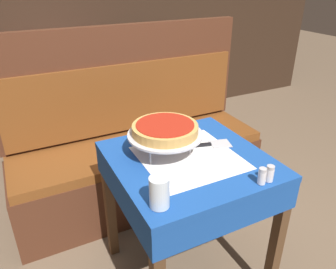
{
  "coord_description": "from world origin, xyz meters",
  "views": [
    {
      "loc": [
        -0.68,
        -1.13,
        1.52
      ],
      "look_at": [
        -0.08,
        0.06,
        0.85
      ],
      "focal_mm": 35.0,
      "sensor_mm": 36.0,
      "label": 1
    }
  ],
  "objects_px": {
    "dining_table_front": "(189,177)",
    "pizza_server": "(207,145)",
    "dining_table_rear": "(64,84)",
    "condiment_caddy": "(65,70)",
    "pepper_shaker": "(270,174)",
    "booth_bench": "(138,156)",
    "deep_dish_pizza": "(165,129)",
    "salt_shaker": "(262,176)",
    "pizza_pan_stand": "(165,135)",
    "water_glass_near": "(159,192)"
  },
  "relations": [
    {
      "from": "booth_bench",
      "to": "pizza_pan_stand",
      "type": "bearing_deg",
      "value": -99.41
    },
    {
      "from": "booth_bench",
      "to": "water_glass_near",
      "type": "relative_size",
      "value": 13.87
    },
    {
      "from": "dining_table_front",
      "to": "pepper_shaker",
      "type": "xyz_separation_m",
      "value": [
        0.2,
        -0.31,
        0.14
      ]
    },
    {
      "from": "booth_bench",
      "to": "pepper_shaker",
      "type": "bearing_deg",
      "value": -80.76
    },
    {
      "from": "booth_bench",
      "to": "deep_dish_pizza",
      "type": "bearing_deg",
      "value": -99.41
    },
    {
      "from": "condiment_caddy",
      "to": "pepper_shaker",
      "type": "bearing_deg",
      "value": -76.58
    },
    {
      "from": "pizza_server",
      "to": "pepper_shaker",
      "type": "bearing_deg",
      "value": -80.09
    },
    {
      "from": "booth_bench",
      "to": "pizza_server",
      "type": "relative_size",
      "value": 6.38
    },
    {
      "from": "booth_bench",
      "to": "pepper_shaker",
      "type": "relative_size",
      "value": 23.82
    },
    {
      "from": "dining_table_rear",
      "to": "condiment_caddy",
      "type": "xyz_separation_m",
      "value": [
        0.01,
        -0.12,
        0.15
      ]
    },
    {
      "from": "pizza_pan_stand",
      "to": "water_glass_near",
      "type": "height_order",
      "value": "water_glass_near"
    },
    {
      "from": "water_glass_near",
      "to": "salt_shaker",
      "type": "height_order",
      "value": "water_glass_near"
    },
    {
      "from": "water_glass_near",
      "to": "condiment_caddy",
      "type": "relative_size",
      "value": 0.78
    },
    {
      "from": "booth_bench",
      "to": "pepper_shaker",
      "type": "distance_m",
      "value": 1.15
    },
    {
      "from": "pizza_server",
      "to": "water_glass_near",
      "type": "height_order",
      "value": "water_glass_near"
    },
    {
      "from": "pizza_pan_stand",
      "to": "booth_bench",
      "type": "bearing_deg",
      "value": 80.59
    },
    {
      "from": "booth_bench",
      "to": "condiment_caddy",
      "type": "bearing_deg",
      "value": 108.48
    },
    {
      "from": "deep_dish_pizza",
      "to": "salt_shaker",
      "type": "distance_m",
      "value": 0.47
    },
    {
      "from": "deep_dish_pizza",
      "to": "pepper_shaker",
      "type": "xyz_separation_m",
      "value": [
        0.28,
        -0.4,
        -0.09
      ]
    },
    {
      "from": "dining_table_front",
      "to": "salt_shaker",
      "type": "height_order",
      "value": "salt_shaker"
    },
    {
      "from": "dining_table_front",
      "to": "deep_dish_pizza",
      "type": "height_order",
      "value": "deep_dish_pizza"
    },
    {
      "from": "booth_bench",
      "to": "water_glass_near",
      "type": "xyz_separation_m",
      "value": [
        -0.3,
        -1.0,
        0.46
      ]
    },
    {
      "from": "water_glass_near",
      "to": "pepper_shaker",
      "type": "height_order",
      "value": "water_glass_near"
    },
    {
      "from": "pizza_pan_stand",
      "to": "condiment_caddy",
      "type": "xyz_separation_m",
      "value": [
        -0.17,
        1.5,
        -0.05
      ]
    },
    {
      "from": "dining_table_front",
      "to": "water_glass_near",
      "type": "xyz_separation_m",
      "value": [
        -0.27,
        -0.25,
        0.17
      ]
    },
    {
      "from": "booth_bench",
      "to": "pizza_server",
      "type": "bearing_deg",
      "value": -81.13
    },
    {
      "from": "dining_table_front",
      "to": "pizza_server",
      "type": "height_order",
      "value": "pizza_server"
    },
    {
      "from": "water_glass_near",
      "to": "pepper_shaker",
      "type": "relative_size",
      "value": 1.72
    },
    {
      "from": "pepper_shaker",
      "to": "dining_table_rear",
      "type": "bearing_deg",
      "value": 102.84
    },
    {
      "from": "dining_table_rear",
      "to": "pizza_server",
      "type": "relative_size",
      "value": 2.94
    },
    {
      "from": "salt_shaker",
      "to": "condiment_caddy",
      "type": "xyz_separation_m",
      "value": [
        -0.41,
        1.9,
        0.01
      ]
    },
    {
      "from": "booth_bench",
      "to": "condiment_caddy",
      "type": "height_order",
      "value": "booth_bench"
    },
    {
      "from": "pizza_pan_stand",
      "to": "salt_shaker",
      "type": "xyz_separation_m",
      "value": [
        0.24,
        -0.4,
        -0.06
      ]
    },
    {
      "from": "dining_table_rear",
      "to": "pepper_shaker",
      "type": "height_order",
      "value": "pepper_shaker"
    },
    {
      "from": "deep_dish_pizza",
      "to": "pepper_shaker",
      "type": "distance_m",
      "value": 0.5
    },
    {
      "from": "dining_table_rear",
      "to": "booth_bench",
      "type": "distance_m",
      "value": 1.04
    },
    {
      "from": "booth_bench",
      "to": "water_glass_near",
      "type": "height_order",
      "value": "booth_bench"
    },
    {
      "from": "booth_bench",
      "to": "salt_shaker",
      "type": "xyz_separation_m",
      "value": [
        0.13,
        -1.06,
        0.43
      ]
    },
    {
      "from": "salt_shaker",
      "to": "pizza_pan_stand",
      "type": "bearing_deg",
      "value": 121.23
    },
    {
      "from": "booth_bench",
      "to": "pizza_server",
      "type": "xyz_separation_m",
      "value": [
        0.11,
        -0.69,
        0.4
      ]
    },
    {
      "from": "pepper_shaker",
      "to": "deep_dish_pizza",
      "type": "bearing_deg",
      "value": 125.31
    },
    {
      "from": "booth_bench",
      "to": "deep_dish_pizza",
      "type": "xyz_separation_m",
      "value": [
        -0.11,
        -0.66,
        0.52
      ]
    },
    {
      "from": "dining_table_rear",
      "to": "pepper_shaker",
      "type": "relative_size",
      "value": 10.98
    },
    {
      "from": "pizza_server",
      "to": "condiment_caddy",
      "type": "distance_m",
      "value": 1.57
    },
    {
      "from": "dining_table_rear",
      "to": "pizza_server",
      "type": "bearing_deg",
      "value": -76.51
    },
    {
      "from": "pizza_pan_stand",
      "to": "pizza_server",
      "type": "bearing_deg",
      "value": -6.8
    },
    {
      "from": "dining_table_rear",
      "to": "pizza_pan_stand",
      "type": "bearing_deg",
      "value": -83.73
    },
    {
      "from": "booth_bench",
      "to": "salt_shaker",
      "type": "relative_size",
      "value": 23.91
    },
    {
      "from": "pizza_server",
      "to": "pepper_shaker",
      "type": "height_order",
      "value": "pepper_shaker"
    },
    {
      "from": "salt_shaker",
      "to": "deep_dish_pizza",
      "type": "bearing_deg",
      "value": 121.23
    }
  ]
}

